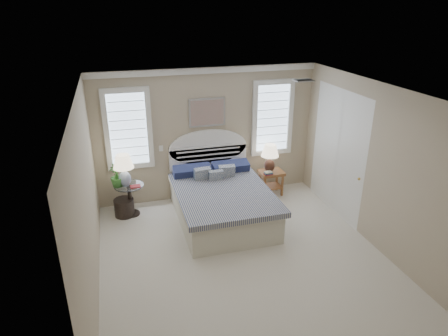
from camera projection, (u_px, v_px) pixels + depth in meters
floor at (245, 261)px, 6.40m from camera, size 4.50×5.00×0.01m
ceiling at (249, 94)px, 5.36m from camera, size 4.50×5.00×0.01m
wall_back at (207, 135)px, 8.10m from camera, size 4.50×0.02×2.70m
wall_left at (87, 204)px, 5.31m from camera, size 0.02×5.00×2.70m
wall_right at (379, 169)px, 6.44m from camera, size 0.02×5.00×2.70m
crown_molding at (207, 70)px, 7.56m from camera, size 4.50×0.08×0.12m
hvac_vent at (304, 80)px, 6.38m from camera, size 0.30×0.20×0.02m
switch_plate at (161, 148)px, 7.92m from camera, size 0.08×0.01×0.12m
window_left at (128, 129)px, 7.59m from camera, size 0.90×0.06×1.60m
window_right at (272, 118)px, 8.34m from camera, size 0.90×0.06×1.60m
painting at (207, 112)px, 7.88m from camera, size 0.74×0.04×0.58m
closet_door at (338, 153)px, 7.56m from camera, size 0.02×1.80×2.40m
bed at (221, 199)px, 7.54m from camera, size 1.72×2.28×1.47m
side_table_left at (130, 197)px, 7.66m from camera, size 0.56×0.56×0.63m
nightstand_right at (271, 178)px, 8.49m from camera, size 0.50×0.40×0.53m
floor_pot at (124, 207)px, 7.70m from camera, size 0.43×0.43×0.34m
lamp_left at (124, 167)px, 7.40m from camera, size 0.51×0.51×0.63m
lamp_right at (270, 155)px, 8.28m from camera, size 0.40×0.40×0.60m
potted_plant at (117, 176)px, 7.42m from camera, size 0.31×0.31×0.44m
books_left at (135, 186)px, 7.48m from camera, size 0.21×0.17×0.03m
books_right at (268, 173)px, 8.25m from camera, size 0.18×0.14×0.07m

